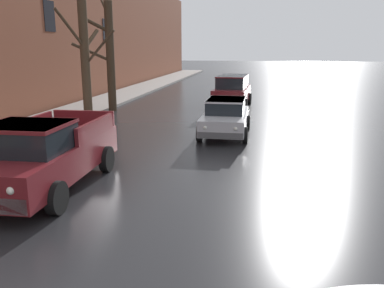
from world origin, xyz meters
name	(u,v)px	position (x,y,z in m)	size (l,w,h in m)	color
left_sidewalk_slab	(49,121)	(-6.44, 18.00, 0.07)	(2.84, 80.00, 0.14)	gray
brick_townhouse_facade	(1,17)	(-8.36, 18.00, 4.68)	(0.63, 80.00, 9.37)	brown
snow_bank_mid_block_left	(73,123)	(-4.31, 16.09, 0.37)	(2.55, 1.09, 0.77)	white
bare_tree_mid_block	(85,56)	(-4.76, 18.61, 2.98)	(2.15, 2.96, 5.78)	#423323
bare_tree_far_down_block	(109,53)	(-4.85, 21.79, 3.07)	(2.03, 2.65, 6.47)	#382B1E
pickup_truck_maroon_approaching_near_lane	(43,155)	(-1.97, 9.66, 0.88)	(2.33, 5.11, 1.76)	maroon
sedan_silver_parked_kerbside_close	(226,116)	(1.84, 16.66, 0.75)	(1.85, 4.13, 1.42)	#B7B7BC
suv_maroon_parked_kerbside_mid	(232,90)	(1.55, 24.22, 0.99)	(2.16, 4.42, 1.82)	maroon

